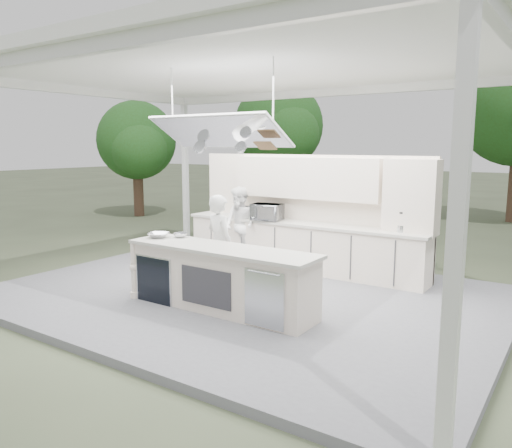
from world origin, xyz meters
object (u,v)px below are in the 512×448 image
Objects in this scene: head_chef at (220,244)px; sous_chef at (240,226)px; demo_island at (220,278)px; back_counter at (301,246)px.

sous_chef is at bearing -44.44° from head_chef.
demo_island is 0.61× the size of back_counter.
head_chef is 2.01m from sous_chef.
head_chef is (-0.51, 0.66, 0.35)m from demo_island.
head_chef is at bearing -44.39° from sous_chef.
sous_chef is at bearing 119.75° from demo_island.
head_chef is at bearing 127.58° from demo_island.
head_chef is (-0.33, -2.15, 0.34)m from back_counter.
back_counter is 2.20m from head_chef.
sous_chef is (-1.23, -0.35, 0.32)m from back_counter.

